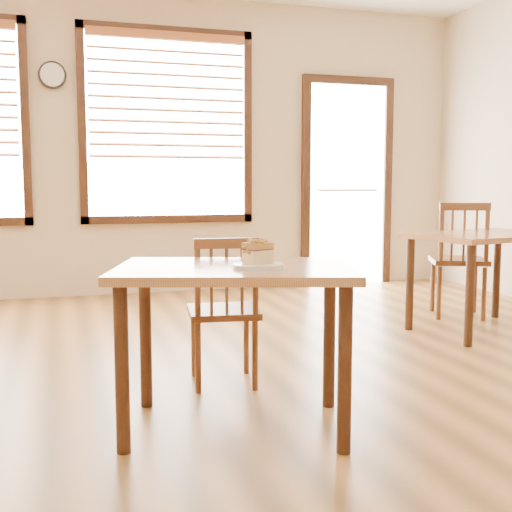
{
  "coord_description": "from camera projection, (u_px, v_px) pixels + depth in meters",
  "views": [
    {
      "loc": [
        -0.79,
        -2.59,
        1.12
      ],
      "look_at": [
        0.04,
        0.11,
        0.8
      ],
      "focal_mm": 45.0,
      "sensor_mm": 36.0,
      "label": 1
    }
  ],
  "objects": [
    {
      "name": "cafe_chair_second",
      "position": [
        459.0,
        259.0,
        5.37
      ],
      "size": [
        0.58,
        0.58,
        0.98
      ],
      "rotation": [
        0.0,
        0.0,
        2.72
      ],
      "color": "brown",
      "rests_on": "ground"
    },
    {
      "name": "room_shell",
      "position": [
        254.0,
        8.0,
        2.61
      ],
      "size": [
        8.0,
        8.0,
        8.0
      ],
      "color": "beige",
      "rests_on": "ground"
    },
    {
      "name": "cake_slice",
      "position": [
        258.0,
        252.0,
        2.81
      ],
      "size": [
        0.14,
        0.12,
        0.11
      ],
      "rotation": [
        0.0,
        0.0,
        0.37
      ],
      "color": "#FDD28F",
      "rests_on": "plate"
    },
    {
      "name": "wall_clock",
      "position": [
        52.0,
        75.0,
        6.1
      ],
      "size": [
        0.26,
        0.05,
        0.26
      ],
      "color": "black",
      "rests_on": "room_shell"
    },
    {
      "name": "cafe_table_main",
      "position": [
        235.0,
        291.0,
        2.89
      ],
      "size": [
        1.22,
        0.99,
        0.75
      ],
      "rotation": [
        0.0,
        0.0,
        -0.3
      ],
      "color": "#A86C41",
      "rests_on": "ground"
    },
    {
      "name": "entry_door",
      "position": [
        347.0,
        177.0,
        7.13
      ],
      "size": [
        1.08,
        0.06,
        2.29
      ],
      "color": "white",
      "rests_on": "ground"
    },
    {
      "name": "ground",
      "position": [
        254.0,
        440.0,
        2.81
      ],
      "size": [
        8.0,
        8.0,
        0.0
      ],
      "primitive_type": "plane",
      "color": "#A0682E"
    },
    {
      "name": "window_right",
      "position": [
        168.0,
        115.0,
        6.47
      ],
      "size": [
        1.76,
        0.1,
        1.96
      ],
      "color": "white",
      "rests_on": "room_shell"
    },
    {
      "name": "plate",
      "position": [
        258.0,
        266.0,
        2.82
      ],
      "size": [
        0.22,
        0.22,
        0.02
      ],
      "color": "white",
      "rests_on": "cafe_table_main"
    },
    {
      "name": "cafe_chair_main",
      "position": [
        224.0,
        310.0,
        3.54
      ],
      "size": [
        0.43,
        0.43,
        0.84
      ],
      "rotation": [
        0.0,
        0.0,
        3.01
      ],
      "color": "brown",
      "rests_on": "ground"
    },
    {
      "name": "cafe_table_second",
      "position": [
        486.0,
        248.0,
        4.85
      ],
      "size": [
        1.22,
        0.94,
        0.75
      ],
      "rotation": [
        0.0,
        0.0,
        0.2
      ],
      "color": "#A86C41",
      "rests_on": "ground"
    }
  ]
}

